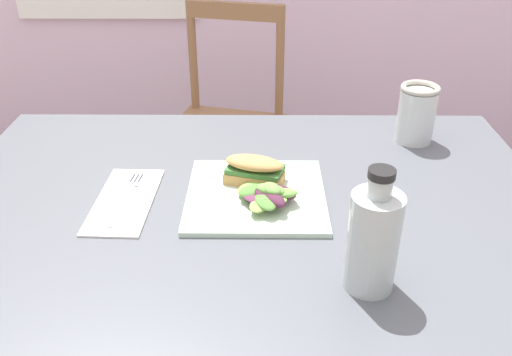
% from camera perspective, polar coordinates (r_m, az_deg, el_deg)
% --- Properties ---
extents(dining_table, '(1.18, 0.82, 0.74)m').
position_cam_1_polar(dining_table, '(1.11, -0.89, -8.39)').
color(dining_table, '#51565B').
rests_on(dining_table, ground).
extents(chair_wooden_far, '(0.48, 0.48, 0.87)m').
position_cam_1_polar(chair_wooden_far, '(2.04, -3.10, 5.51)').
color(chair_wooden_far, '#8E6642').
rests_on(chair_wooden_far, ground).
extents(plate_lunch, '(0.26, 0.26, 0.01)m').
position_cam_1_polar(plate_lunch, '(1.04, -0.02, -1.82)').
color(plate_lunch, beige).
rests_on(plate_lunch, dining_table).
extents(sandwich_half_front, '(0.13, 0.09, 0.06)m').
position_cam_1_polar(sandwich_half_front, '(1.05, -0.17, 0.88)').
color(sandwich_half_front, tan).
rests_on(sandwich_half_front, plate_lunch).
extents(salad_mixed_greens, '(0.13, 0.13, 0.04)m').
position_cam_1_polar(salad_mixed_greens, '(1.00, 1.19, -1.66)').
color(salad_mixed_greens, '#6B9E47').
rests_on(salad_mixed_greens, plate_lunch).
extents(napkin_folded, '(0.11, 0.24, 0.00)m').
position_cam_1_polar(napkin_folded, '(1.06, -13.64, -2.32)').
color(napkin_folded, silver).
rests_on(napkin_folded, dining_table).
extents(fork_on_napkin, '(0.04, 0.19, 0.00)m').
position_cam_1_polar(fork_on_napkin, '(1.07, -13.37, -1.66)').
color(fork_on_napkin, silver).
rests_on(fork_on_napkin, napkin_folded).
extents(bottle_cold_brew, '(0.08, 0.08, 0.20)m').
position_cam_1_polar(bottle_cold_brew, '(0.81, 12.15, -6.93)').
color(bottle_cold_brew, black).
rests_on(bottle_cold_brew, dining_table).
extents(mason_jar_iced_tea, '(0.09, 0.09, 0.13)m').
position_cam_1_polar(mason_jar_iced_tea, '(1.29, 16.50, 6.26)').
color(mason_jar_iced_tea, '#C67528').
rests_on(mason_jar_iced_tea, dining_table).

